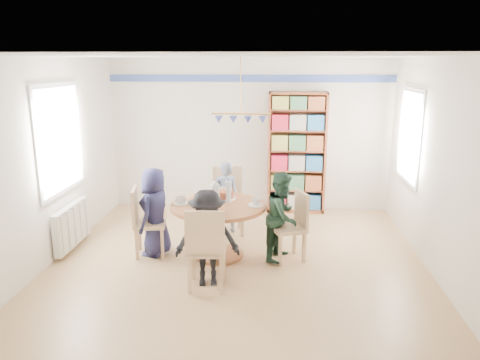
# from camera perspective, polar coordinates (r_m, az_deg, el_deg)

# --- Properties ---
(ground) EXTENTS (5.00, 5.00, 0.00)m
(ground) POSITION_cam_1_polar(r_m,az_deg,el_deg) (6.41, -0.30, -10.02)
(ground) COLOR tan
(room_shell) EXTENTS (5.00, 5.00, 5.00)m
(room_shell) POSITION_cam_1_polar(r_m,az_deg,el_deg) (6.81, -1.87, 5.90)
(room_shell) COLOR white
(room_shell) RESTS_ON ground
(radiator) EXTENTS (0.12, 1.00, 0.60)m
(radiator) POSITION_cam_1_polar(r_m,az_deg,el_deg) (7.16, -19.81, -5.24)
(radiator) COLOR silver
(radiator) RESTS_ON ground
(dining_table) EXTENTS (1.30, 1.30, 0.75)m
(dining_table) POSITION_cam_1_polar(r_m,az_deg,el_deg) (6.43, -2.65, -4.64)
(dining_table) COLOR brown
(dining_table) RESTS_ON ground
(chair_left) EXTENTS (0.49, 0.49, 0.96)m
(chair_left) POSITION_cam_1_polar(r_m,az_deg,el_deg) (6.60, -11.65, -4.66)
(chair_left) COLOR tan
(chair_left) RESTS_ON ground
(chair_right) EXTENTS (0.54, 0.54, 0.95)m
(chair_right) POSITION_cam_1_polar(r_m,az_deg,el_deg) (6.38, 6.55, -5.19)
(chair_right) COLOR tan
(chair_right) RESTS_ON ground
(chair_far) EXTENTS (0.54, 0.54, 1.04)m
(chair_far) POSITION_cam_1_polar(r_m,az_deg,el_deg) (7.36, -1.45, -2.04)
(chair_far) COLOR tan
(chair_far) RESTS_ON ground
(chair_near) EXTENTS (0.47, 0.47, 1.02)m
(chair_near) POSITION_cam_1_polar(r_m,az_deg,el_deg) (5.49, -4.16, -7.98)
(chair_near) COLOR tan
(chair_near) RESTS_ON ground
(person_left) EXTENTS (0.53, 0.68, 1.24)m
(person_left) POSITION_cam_1_polar(r_m,az_deg,el_deg) (6.57, -10.32, -3.84)
(person_left) COLOR #1B1B3B
(person_left) RESTS_ON ground
(person_right) EXTENTS (0.63, 0.71, 1.22)m
(person_right) POSITION_cam_1_polar(r_m,az_deg,el_deg) (6.35, 5.21, -4.41)
(person_right) COLOR #172E20
(person_right) RESTS_ON ground
(person_far) EXTENTS (0.49, 0.40, 1.15)m
(person_far) POSITION_cam_1_polar(r_m,az_deg,el_deg) (7.31, -1.81, -2.13)
(person_far) COLOR gray
(person_far) RESTS_ON ground
(person_near) EXTENTS (0.82, 0.55, 1.19)m
(person_near) POSITION_cam_1_polar(r_m,az_deg,el_deg) (5.62, -4.00, -7.07)
(person_near) COLOR black
(person_near) RESTS_ON ground
(bookshelf) EXTENTS (1.02, 0.30, 2.13)m
(bookshelf) POSITION_cam_1_polar(r_m,az_deg,el_deg) (8.32, 6.93, 3.16)
(bookshelf) COLOR brown
(bookshelf) RESTS_ON ground
(tableware) EXTENTS (1.24, 1.24, 0.33)m
(tableware) POSITION_cam_1_polar(r_m,az_deg,el_deg) (6.37, -2.88, -2.31)
(tableware) COLOR white
(tableware) RESTS_ON dining_table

